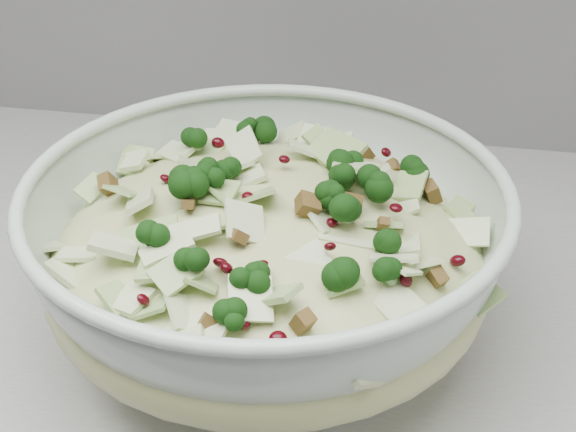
# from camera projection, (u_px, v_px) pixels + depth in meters

# --- Properties ---
(mixing_bowl) EXTENTS (0.40, 0.40, 0.14)m
(mixing_bowl) POSITION_uv_depth(u_px,v_px,m) (268.00, 259.00, 0.60)
(mixing_bowl) COLOR silver
(mixing_bowl) RESTS_ON counter
(salad) EXTENTS (0.45, 0.45, 0.14)m
(salad) POSITION_uv_depth(u_px,v_px,m) (267.00, 234.00, 0.59)
(salad) COLOR beige
(salad) RESTS_ON mixing_bowl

